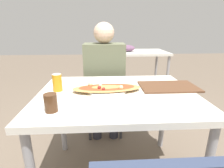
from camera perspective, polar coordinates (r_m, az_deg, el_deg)
name	(u,v)px	position (r m, az deg, el deg)	size (l,w,h in m)	color
dining_table	(117,103)	(1.27, 1.59, -6.09)	(1.11, 0.86, 0.75)	silver
chair_far_seated	(105,88)	(2.03, -2.44, -1.23)	(0.40, 0.40, 0.93)	#2D3851
person_seated	(104,72)	(1.86, -2.47, 3.83)	(0.42, 0.29, 1.24)	#2D2D38
pizza_main	(107,88)	(1.26, -1.68, -1.47)	(0.50, 0.27, 0.06)	white
soda_can	(57,83)	(1.31, -17.43, 0.45)	(0.07, 0.07, 0.12)	orange
drink_glass	(51,103)	(1.00, -19.35, -5.82)	(0.07, 0.07, 0.10)	#4C2D19
serving_tray	(168,87)	(1.41, 17.90, -0.79)	(0.43, 0.27, 0.01)	brown
background_table	(136,54)	(3.47, 7.68, 9.61)	(1.10, 0.80, 0.87)	silver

